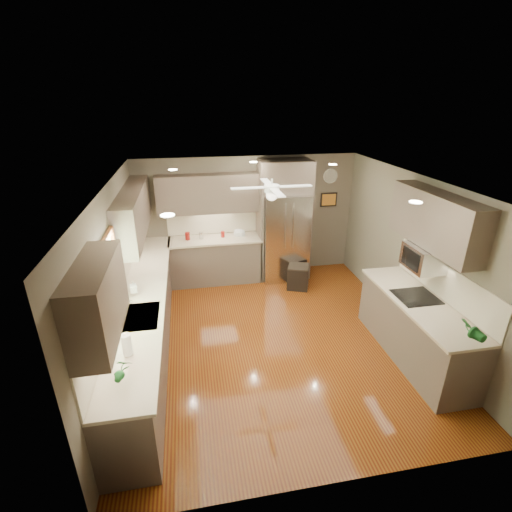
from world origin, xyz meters
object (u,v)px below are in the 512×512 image
object	(u,v)px
canister_d	(223,234)
canister_b	(201,236)
canister_a	(188,236)
microwave	(424,258)
soap_bottle	(134,287)
bowl	(240,235)
stool	(298,276)
paper_towel	(127,344)
potted_plant_left	(122,369)
refrigerator	(284,223)
potted_plant_right	(471,330)

from	to	relation	value
canister_d	canister_b	bearing A→B (deg)	-176.20
canister_d	canister_a	bearing A→B (deg)	-177.15
canister_a	microwave	bearing A→B (deg)	-40.06
soap_bottle	bowl	world-z (taller)	soap_bottle
stool	canister_d	bearing A→B (deg)	155.13
soap_bottle	paper_towel	world-z (taller)	paper_towel
potted_plant_left	refrigerator	distance (m)	4.70
canister_b	paper_towel	bearing A→B (deg)	-105.49
canister_a	soap_bottle	size ratio (longest dim) A/B	0.74
canister_b	soap_bottle	bearing A→B (deg)	-117.07
soap_bottle	potted_plant_left	size ratio (longest dim) A/B	0.65
canister_b	stool	world-z (taller)	canister_b
soap_bottle	microwave	size ratio (longest dim) A/B	0.37
canister_a	soap_bottle	bearing A→B (deg)	-110.97
bowl	microwave	bearing A→B (deg)	-51.19
bowl	potted_plant_right	bearing A→B (deg)	-62.33
refrigerator	stool	distance (m)	1.12
canister_d	paper_towel	bearing A→B (deg)	-111.69
potted_plant_left	stool	bearing A→B (deg)	49.51
potted_plant_right	paper_towel	size ratio (longest dim) A/B	1.26
refrigerator	stool	xyz separation A→B (m)	(0.17, -0.57, -0.95)
microwave	paper_towel	xyz separation A→B (m)	(-3.99, -0.74, -0.40)
canister_d	microwave	distance (m)	3.84
canister_a	potted_plant_right	distance (m)	5.09
potted_plant_right	paper_towel	bearing A→B (deg)	172.74
canister_a	stool	distance (m)	2.35
canister_d	potted_plant_left	distance (m)	4.21
stool	canister_b	bearing A→B (deg)	161.22
paper_towel	bowl	bearing A→B (deg)	63.62
potted_plant_right	refrigerator	distance (m)	4.12
potted_plant_left	microwave	size ratio (longest dim) A/B	0.57
refrigerator	paper_towel	xyz separation A→B (m)	(-2.66, -3.45, -0.11)
canister_b	refrigerator	xyz separation A→B (m)	(1.69, -0.06, 0.18)
potted_plant_right	bowl	world-z (taller)	potted_plant_right
potted_plant_right	stool	distance (m)	3.63
canister_b	soap_bottle	size ratio (longest dim) A/B	0.65
potted_plant_right	microwave	world-z (taller)	microwave
potted_plant_left	paper_towel	size ratio (longest dim) A/B	1.15
potted_plant_right	stool	xyz separation A→B (m)	(-1.02, 3.37, -0.87)
canister_d	soap_bottle	size ratio (longest dim) A/B	0.58
bowl	paper_towel	distance (m)	3.94
canister_b	microwave	xyz separation A→B (m)	(3.02, -2.77, 0.47)
canister_b	canister_d	world-z (taller)	canister_b
canister_a	refrigerator	size ratio (longest dim) A/B	0.06
potted_plant_right	stool	size ratio (longest dim) A/B	0.65
refrigerator	microwave	bearing A→B (deg)	-63.91
canister_b	stool	distance (m)	2.11
potted_plant_right	refrigerator	size ratio (longest dim) A/B	0.14
canister_a	stool	size ratio (longest dim) A/B	0.28
refrigerator	potted_plant_left	bearing A→B (deg)	-124.35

